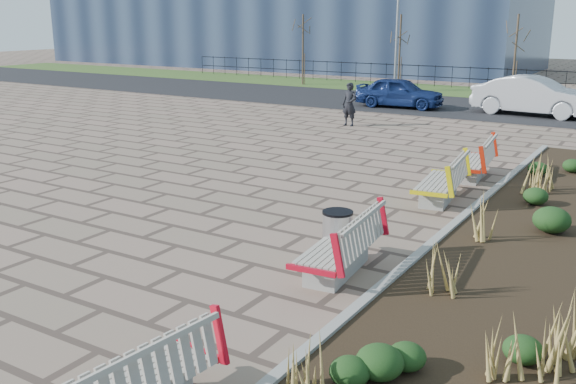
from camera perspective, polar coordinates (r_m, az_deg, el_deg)
The scene contains 17 objects.
ground at distance 10.53m, azimuth -15.86°, elevation -7.29°, with size 120.00×120.00×0.00m, color #796153.
planting_curb at distance 12.55m, azimuth 14.37°, elevation -3.11°, with size 0.16×18.00×0.15m, color gray.
grass_verge_far at distance 35.43m, azimuth 19.77°, elevation 8.13°, with size 80.00×5.00×0.04m, color #33511E.
road at distance 29.63m, azimuth 17.23°, elevation 7.06°, with size 80.00×7.00×0.02m, color black.
bench_a at distance 6.74m, azimuth -14.94°, elevation -16.04°, with size 0.90×2.10×1.00m, color red, non-canonical shape.
bench_b at distance 10.13m, azimuth 4.41°, elevation -4.58°, with size 0.90×2.10×1.00m, color red, non-canonical shape.
bench_c at distance 14.43m, azimuth 13.30°, elevation 1.12°, with size 0.90×2.10×1.00m, color yellow, non-canonical shape.
bench_d at distance 16.70m, azimuth 16.00°, elevation 2.85°, with size 0.90×2.10×1.00m, color red, non-canonical shape.
litter_bin at distance 10.64m, azimuth 4.40°, elevation -4.01°, with size 0.49×0.49×0.85m, color #B2B2B7.
pedestrian at distance 23.98m, azimuth 5.49°, elevation 7.76°, with size 0.58×0.38×1.59m, color black.
car_blue at distance 29.15m, azimuth 9.89°, elevation 8.72°, with size 1.56×3.87×1.32m, color navy.
car_silver at distance 28.20m, azimuth 21.00°, elevation 7.98°, with size 1.67×4.78×1.57m, color #ABADB3.
tree_a at distance 38.24m, azimuth 1.33°, elevation 12.53°, with size 1.40×1.40×4.00m, color #4C3D2D, non-canonical shape.
tree_b at distance 35.58m, azimuth 9.88°, elevation 12.09°, with size 1.40×1.40×4.00m, color #4C3D2D, non-canonical shape.
tree_c at distance 33.80m, azimuth 19.53°, elevation 11.29°, with size 1.40×1.40×4.00m, color #4C3D2D, non-canonical shape.
lamp_west at distance 35.08m, azimuth 9.64°, elevation 13.70°, with size 0.24×0.60×6.00m, color gray, non-canonical shape.
railing_fence at distance 36.83m, azimuth 20.38°, elevation 9.29°, with size 44.00×0.10×1.20m, color black, non-canonical shape.
Camera 1 is at (7.33, -6.44, 3.96)m, focal length 40.00 mm.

